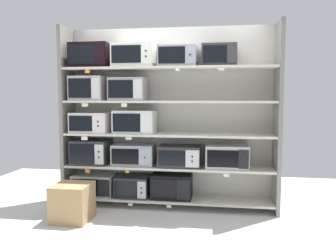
{
  "coord_description": "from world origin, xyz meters",
  "views": [
    {
      "loc": [
        0.66,
        -4.49,
        1.5
      ],
      "look_at": [
        0.0,
        0.0,
        1.11
      ],
      "focal_mm": 36.26,
      "sensor_mm": 36.0,
      "label": 1
    }
  ],
  "objects": [
    {
      "name": "shelf_3",
      "position": [
        0.0,
        0.0,
        1.44
      ],
      "size": [
        2.79,
        0.44,
        0.03
      ],
      "primitive_type": "cube",
      "color": "beige"
    },
    {
      "name": "price_tag_1",
      "position": [
        -0.47,
        -0.22,
        0.08
      ],
      "size": [
        0.06,
        0.0,
        0.03
      ],
      "primitive_type": "cube",
      "color": "white"
    },
    {
      "name": "microwave_12",
      "position": [
        -0.46,
        -0.0,
        2.05
      ],
      "size": [
        0.55,
        0.4,
        0.32
      ],
      "color": "silver",
      "rests_on": "shelf_4"
    },
    {
      "name": "price_tag_8",
      "position": [
        -1.08,
        -0.22,
        1.39
      ],
      "size": [
        0.08,
        0.0,
        0.05
      ],
      "primitive_type": "cube",
      "color": "beige"
    },
    {
      "name": "microwave_3",
      "position": [
        -1.08,
        -0.0,
        0.74
      ],
      "size": [
        0.5,
        0.42,
        0.33
      ],
      "color": "#293031",
      "rests_on": "shelf_1"
    },
    {
      "name": "microwave_13",
      "position": [
        0.13,
        -0.0,
        2.03
      ],
      "size": [
        0.49,
        0.44,
        0.27
      ],
      "color": "#9A9BA6",
      "rests_on": "shelf_4"
    },
    {
      "name": "microwave_2",
      "position": [
        0.05,
        -0.0,
        0.29
      ],
      "size": [
        0.54,
        0.37,
        0.33
      ],
      "color": "black",
      "rests_on": "shelf_0"
    },
    {
      "name": "price_tag_11",
      "position": [
        0.15,
        -0.22,
        1.84
      ],
      "size": [
        0.05,
        0.0,
        0.03
      ],
      "primitive_type": "cube",
      "color": "white"
    },
    {
      "name": "price_tag_9",
      "position": [
        -0.54,
        -0.22,
        1.39
      ],
      "size": [
        0.08,
        0.0,
        0.05
      ],
      "primitive_type": "cube",
      "color": "beige"
    },
    {
      "name": "ground",
      "position": [
        0.0,
        -1.0,
        -0.01
      ],
      "size": [
        6.79,
        6.0,
        0.02
      ],
      "primitive_type": "cube",
      "color": "silver"
    },
    {
      "name": "price_tag_12",
      "position": [
        0.7,
        -0.22,
        1.84
      ],
      "size": [
        0.08,
        0.0,
        0.03
      ],
      "primitive_type": "cube",
      "color": "beige"
    },
    {
      "name": "shelf_1",
      "position": [
        0.0,
        0.0,
        0.55
      ],
      "size": [
        2.79,
        0.44,
        0.03
      ],
      "primitive_type": "cube",
      "color": "beige"
    },
    {
      "name": "microwave_0",
      "position": [
        -1.05,
        -0.0,
        0.27
      ],
      "size": [
        0.58,
        0.38,
        0.29
      ],
      "color": "#99A1A1",
      "rests_on": "shelf_0"
    },
    {
      "name": "upright_left",
      "position": [
        -1.42,
        0.0,
        1.23
      ],
      "size": [
        0.05,
        0.44,
        2.45
      ],
      "primitive_type": "cube",
      "color": "gray",
      "rests_on": "ground"
    },
    {
      "name": "price_tag_10",
      "position": [
        -1.03,
        -0.22,
        1.83
      ],
      "size": [
        0.06,
        0.0,
        0.05
      ],
      "primitive_type": "cube",
      "color": "orange"
    },
    {
      "name": "microwave_5",
      "position": [
        0.16,
        -0.0,
        0.71
      ],
      "size": [
        0.56,
        0.4,
        0.28
      ],
      "color": "#2E2E2E",
      "rests_on": "shelf_1"
    },
    {
      "name": "microwave_14",
      "position": [
        0.67,
        -0.0,
        2.03
      ],
      "size": [
        0.44,
        0.4,
        0.28
      ],
      "color": "#343032",
      "rests_on": "shelf_4"
    },
    {
      "name": "microwave_8",
      "position": [
        -0.45,
        -0.0,
        1.16
      ],
      "size": [
        0.55,
        0.38,
        0.31
      ],
      "color": "silver",
      "rests_on": "shelf_2"
    },
    {
      "name": "shelf_0",
      "position": [
        0.0,
        0.0,
        0.11
      ],
      "size": [
        2.79,
        0.44,
        0.03
      ],
      "primitive_type": "cube",
      "color": "beige",
      "rests_on": "ground"
    },
    {
      "name": "price_tag_4",
      "position": [
        -0.51,
        -0.22,
        0.52
      ],
      "size": [
        0.05,
        0.0,
        0.03
      ],
      "primitive_type": "cube",
      "color": "orange"
    },
    {
      "name": "shipping_carton",
      "position": [
        -1.08,
        -0.68,
        0.22
      ],
      "size": [
        0.44,
        0.44,
        0.44
      ],
      "primitive_type": "cube",
      "color": "tan",
      "rests_on": "ground"
    },
    {
      "name": "price_tag_2",
      "position": [
        0.05,
        -0.22,
        0.08
      ],
      "size": [
        0.07,
        0.0,
        0.03
      ],
      "primitive_type": "cube",
      "color": "beige"
    },
    {
      "name": "microwave_1",
      "position": [
        -0.49,
        -0.0,
        0.27
      ],
      "size": [
        0.45,
        0.4,
        0.28
      ],
      "color": "#273039",
      "rests_on": "shelf_0"
    },
    {
      "name": "price_tag_0",
      "position": [
        -1.02,
        -0.22,
        0.07
      ],
      "size": [
        0.08,
        0.0,
        0.05
      ],
      "primitive_type": "cube",
      "color": "beige"
    },
    {
      "name": "shelf_2",
      "position": [
        0.0,
        0.0,
        1.0
      ],
      "size": [
        2.79,
        0.44,
        0.03
      ],
      "primitive_type": "cube",
      "color": "beige"
    },
    {
      "name": "shelf_4",
      "position": [
        0.0,
        0.0,
        1.88
      ],
      "size": [
        2.79,
        0.44,
        0.03
      ],
      "primitive_type": "cube",
      "color": "beige"
    },
    {
      "name": "microwave_9",
      "position": [
        -1.1,
        -0.0,
        1.62
      ],
      "size": [
        0.46,
        0.38,
        0.33
      ],
      "color": "#BCB8BB",
      "rests_on": "shelf_3"
    },
    {
      "name": "back_panel",
      "position": [
        0.0,
        0.24,
        1.23
      ],
      "size": [
        2.99,
        0.04,
        2.45
      ],
      "primitive_type": "cube",
      "color": "beige",
      "rests_on": "ground"
    },
    {
      "name": "price_tag_3",
      "position": [
        -1.06,
        -0.22,
        0.51
      ],
      "size": [
        0.06,
        0.0,
        0.05
      ],
      "primitive_type": "cube",
      "color": "orange"
    },
    {
      "name": "upright_right",
      "position": [
        1.42,
        0.0,
        1.23
      ],
      "size": [
        0.05,
        0.44,
        2.45
      ],
      "primitive_type": "cube",
      "color": "gray",
      "rests_on": "ground"
    },
    {
      "name": "price_tag_6",
      "position": [
        -1.09,
        -0.22,
        0.95
      ],
      "size": [
        0.09,
        0.0,
        0.05
      ],
      "primitive_type": "cube",
      "color": "white"
    },
    {
      "name": "microwave_11",
      "position": [
        -1.07,
        -0.0,
        2.06
      ],
      "size": [
        0.53,
        0.34,
        0.33
      ],
      "color": "black",
      "rests_on": "shelf_4"
    },
    {
      "name": "price_tag_5",
      "position": [
        0.78,
        -0.22,
        0.51
      ],
      "size": [
        0.07,
        0.0,
        0.04
      ],
      "primitive_type": "cube",
      "color": "white"
    },
    {
      "name": "price_tag_7",
      "position": [
        -0.49,
        -0.22,
        0.96
      ],
      "size": [
        0.08,
        0.0,
        0.03
      ],
      "primitive_type": "cube",
      "color": "beige"
    },
    {
      "name": "microwave_7",
      "position": [
        -1.07,
        -0.0,
        1.15
      ],
      "size": [
        0.52,
        0.41,
        0.27
      ],
      "color": "silver",
      "rests_on": "shelf_2"
    },
    {
      "name": "microwave_10",
      "position": [
        -0.54,
        -0.0,
        1.6
      ],
      "size": [
        0.48,
        0.41,
        0.3
      ],
      "color": "#A49AA2",
      "rests_on": "shelf_3"
    },
    {
      "name": "microwave_4",
      "position": [
        -0.47,
        -0.0,
        0.71
      ],
      "size": [
        0.57,
        0.35,
        0.28
      ],
      "color": "#99A3AE",
      "rests_on": "shelf_1"
    },
    {
      "name": "microwave_6",
      "position": [
        0.79,
        -0.0,
        0.72
      ],
      "size": [
        0.55,
        0.4,
        0.3
      ],
      "color": "#BDB8B6",
      "rests_on": "shelf_1"
    }
  ]
}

